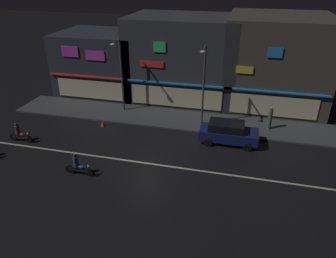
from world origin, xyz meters
TOP-DOWN VIEW (x-y plane):
  - ground_plane at (0.00, 0.00)m, footprint 140.00×140.00m
  - lane_divider_stripe at (0.00, 0.00)m, footprint 26.94×0.16m
  - sidewalk_far at (0.00, 7.15)m, footprint 28.35×3.89m
  - storefront_left_block at (-8.51, 12.47)m, footprint 8.42×6.91m
  - storefront_center_block at (8.51, 13.53)m, footprint 9.01×9.03m
  - storefront_right_block at (-0.00, 12.73)m, footprint 10.40×7.43m
  - streetlamp_west at (-4.59, 7.60)m, footprint 0.44×1.64m
  - streetlamp_mid at (2.79, 6.38)m, footprint 0.44×1.64m
  - pedestrian_on_sidewalk at (8.22, 7.10)m, footprint 0.33×0.33m
  - parked_car_near_kerb at (5.12, 4.20)m, footprint 4.30×1.98m
  - motorcycle_lead at (-3.77, -2.28)m, footprint 1.90×0.60m
  - motorcycle_following at (-10.17, 0.56)m, footprint 1.90×0.60m
  - traffic_cone at (-5.18, 4.47)m, footprint 0.36×0.36m

SIDE VIEW (x-z plane):
  - ground_plane at x=0.00m, z-range 0.00..0.00m
  - lane_divider_stripe at x=0.00m, z-range 0.00..0.01m
  - sidewalk_far at x=0.00m, z-range 0.00..0.14m
  - traffic_cone at x=-5.18m, z-range 0.00..0.55m
  - motorcycle_lead at x=-3.77m, z-range -0.13..1.39m
  - motorcycle_following at x=-10.17m, z-range -0.13..1.39m
  - parked_car_near_kerb at x=5.12m, z-range 0.03..1.70m
  - pedestrian_on_sidewalk at x=8.22m, z-range 0.08..1.99m
  - storefront_left_block at x=-8.51m, z-range 0.00..6.10m
  - storefront_right_block at x=0.00m, z-range 0.00..7.88m
  - streetlamp_west at x=-4.59m, z-range 0.76..7.18m
  - streetlamp_mid at x=2.79m, z-range 0.77..7.31m
  - storefront_center_block at x=8.51m, z-range 0.00..8.10m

